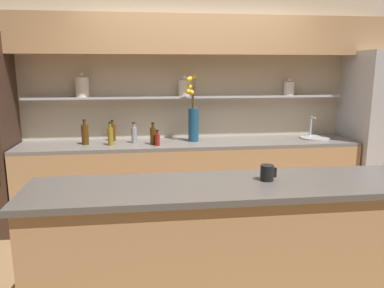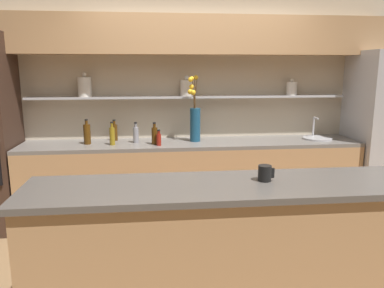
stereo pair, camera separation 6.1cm
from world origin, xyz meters
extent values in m
plane|color=olive|center=(0.00, 0.00, 0.00)|extent=(12.00, 12.00, 0.00)
cube|color=beige|center=(0.00, 1.60, 1.30)|extent=(5.20, 0.10, 2.60)
cube|color=#B7B7BC|center=(-0.07, 1.46, 1.41)|extent=(3.66, 0.18, 0.02)
cylinder|color=silver|center=(-1.25, 1.45, 1.53)|extent=(0.15, 0.15, 0.22)
sphere|color=silver|center=(-1.25, 1.45, 1.66)|extent=(0.05, 0.05, 0.05)
cylinder|color=silver|center=(-0.10, 1.45, 1.51)|extent=(0.15, 0.15, 0.18)
sphere|color=silver|center=(-0.10, 1.45, 1.63)|extent=(0.05, 0.05, 0.05)
cylinder|color=silver|center=(1.15, 1.45, 1.50)|extent=(0.12, 0.12, 0.15)
sphere|color=silver|center=(1.15, 1.45, 1.59)|extent=(0.04, 0.04, 0.04)
cube|color=tan|center=(0.00, 1.38, 2.09)|extent=(4.42, 0.34, 0.42)
cube|color=tan|center=(-0.07, 1.24, 0.44)|extent=(3.76, 0.62, 0.88)
cube|color=slate|center=(-0.07, 1.24, 0.90)|extent=(3.76, 0.62, 0.04)
cube|color=tan|center=(0.00, -0.64, 0.49)|extent=(2.60, 0.55, 0.98)
cube|color=#56514C|center=(0.00, -0.64, 1.00)|extent=(2.66, 0.61, 0.04)
cylinder|color=navy|center=(-0.03, 1.27, 1.11)|extent=(0.12, 0.12, 0.37)
cylinder|color=#4C3319|center=(-0.03, 1.27, 1.46)|extent=(0.01, 0.03, 0.33)
sphere|color=yellow|center=(-0.07, 1.26, 1.62)|extent=(0.05, 0.05, 0.05)
cylinder|color=#4C3319|center=(-0.04, 1.27, 1.45)|extent=(0.03, 0.07, 0.31)
sphere|color=yellow|center=(-0.08, 1.26, 1.61)|extent=(0.05, 0.05, 0.05)
cylinder|color=#4C3319|center=(-0.03, 1.28, 1.41)|extent=(0.02, 0.03, 0.24)
sphere|color=yellow|center=(-0.07, 1.30, 1.53)|extent=(0.05, 0.05, 0.05)
cylinder|color=#4C3319|center=(-0.04, 1.25, 1.38)|extent=(0.02, 0.01, 0.18)
sphere|color=yellow|center=(-0.06, 1.21, 1.47)|extent=(0.06, 0.06, 0.06)
cylinder|color=#4C3319|center=(-0.02, 1.30, 1.46)|extent=(0.04, 0.02, 0.34)
sphere|color=yellow|center=(-0.01, 1.34, 1.63)|extent=(0.05, 0.05, 0.05)
cylinder|color=#4C3319|center=(-0.04, 1.27, 1.39)|extent=(0.01, 0.05, 0.18)
sphere|color=yellow|center=(-0.08, 1.27, 1.48)|extent=(0.06, 0.06, 0.06)
cylinder|color=#B7B7BC|center=(1.41, 1.24, 0.93)|extent=(0.33, 0.33, 0.02)
cylinder|color=#B7B7BC|center=(1.41, 1.36, 1.05)|extent=(0.02, 0.02, 0.22)
cylinder|color=#B7B7BC|center=(1.41, 1.30, 1.16)|extent=(0.02, 0.12, 0.02)
cylinder|color=olive|center=(-0.94, 1.16, 1.01)|extent=(0.06, 0.06, 0.19)
cylinder|color=olive|center=(-0.94, 1.16, 1.13)|extent=(0.03, 0.03, 0.05)
cylinder|color=black|center=(-0.94, 1.16, 1.17)|extent=(0.03, 0.03, 0.01)
cylinder|color=#4C2D0C|center=(-1.22, 1.24, 1.03)|extent=(0.08, 0.08, 0.22)
cylinder|color=#4C2D0C|center=(-1.22, 1.24, 1.16)|extent=(0.03, 0.03, 0.04)
cylinder|color=black|center=(-1.22, 1.24, 1.19)|extent=(0.03, 0.03, 0.01)
cylinder|color=#4C2D0C|center=(-0.49, 1.14, 1.01)|extent=(0.06, 0.06, 0.18)
cylinder|color=#4C2D0C|center=(-0.49, 1.14, 1.13)|extent=(0.03, 0.03, 0.04)
cylinder|color=black|center=(-0.49, 1.14, 1.16)|extent=(0.03, 0.03, 0.01)
cylinder|color=gray|center=(-0.69, 1.26, 1.01)|extent=(0.06, 0.06, 0.17)
cylinder|color=gray|center=(-0.69, 1.26, 1.11)|extent=(0.03, 0.03, 0.04)
cylinder|color=black|center=(-0.69, 1.26, 1.14)|extent=(0.03, 0.03, 0.01)
cylinder|color=#4C2D0C|center=(-0.94, 1.42, 1.01)|extent=(0.07, 0.07, 0.18)
cylinder|color=#4C2D0C|center=(-0.94, 1.42, 1.12)|extent=(0.03, 0.03, 0.04)
cylinder|color=black|center=(-0.94, 1.42, 1.15)|extent=(0.03, 0.03, 0.01)
cylinder|color=maroon|center=(-0.44, 1.08, 0.98)|extent=(0.05, 0.05, 0.12)
cylinder|color=maroon|center=(-0.44, 1.08, 1.06)|extent=(0.03, 0.03, 0.04)
cylinder|color=black|center=(-0.44, 1.08, 1.09)|extent=(0.03, 0.03, 0.01)
cylinder|color=black|center=(0.20, -0.60, 1.07)|extent=(0.09, 0.09, 0.10)
cube|color=black|center=(0.26, -0.60, 1.07)|extent=(0.02, 0.01, 0.07)
camera|label=1|loc=(-0.58, -2.86, 1.74)|focal=35.00mm
camera|label=2|loc=(-0.52, -2.87, 1.74)|focal=35.00mm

